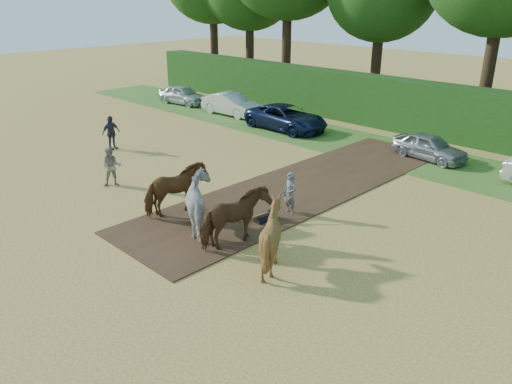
{
  "coord_description": "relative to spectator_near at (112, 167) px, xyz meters",
  "views": [
    {
      "loc": [
        14.06,
        -8.5,
        7.7
      ],
      "look_at": [
        2.95,
        2.67,
        1.4
      ],
      "focal_mm": 35.0,
      "sensor_mm": 36.0,
      "label": 1
    }
  ],
  "objects": [
    {
      "name": "hedgerow",
      "position": [
        4.36,
        17.15,
        0.64
      ],
      "size": [
        46.0,
        1.6,
        3.0
      ],
      "primitive_type": "cube",
      "color": "#14380F",
      "rests_on": "ground"
    },
    {
      "name": "grass_verge",
      "position": [
        4.36,
        12.65,
        -0.84
      ],
      "size": [
        50.0,
        5.0,
        0.03
      ],
      "primitive_type": "cube",
      "color": "#38601E",
      "rests_on": "ground"
    },
    {
      "name": "spectator_far",
      "position": [
        -4.87,
        2.79,
        0.04
      ],
      "size": [
        0.52,
        1.08,
        1.79
      ],
      "primitive_type": "imported",
      "rotation": [
        0.0,
        0.0,
        1.66
      ],
      "color": "#2A2B38",
      "rests_on": "ground"
    },
    {
      "name": "parked_cars",
      "position": [
        4.06,
        12.67,
        -0.15
      ],
      "size": [
        34.95,
        3.15,
        1.47
      ],
      "color": "#B3B6BA",
      "rests_on": "ground"
    },
    {
      "name": "spectator_near",
      "position": [
        0.0,
        0.0,
        0.0
      ],
      "size": [
        1.0,
        1.05,
        1.71
      ],
      "primitive_type": "imported",
      "rotation": [
        0.0,
        0.0,
        0.99
      ],
      "color": "#BAAD92",
      "rests_on": "ground"
    },
    {
      "name": "plough_team",
      "position": [
        6.92,
        0.05,
        0.12
      ],
      "size": [
        6.63,
        4.61,
        1.96
      ],
      "color": "brown",
      "rests_on": "ground"
    },
    {
      "name": "ground",
      "position": [
        4.36,
        -1.35,
        -0.86
      ],
      "size": [
        120.0,
        120.0,
        0.0
      ],
      "primitive_type": "plane",
      "color": "gold",
      "rests_on": "ground"
    },
    {
      "name": "earth_strip",
      "position": [
        5.86,
        5.65,
        -0.83
      ],
      "size": [
        4.5,
        17.0,
        0.05
      ],
      "primitive_type": "cube",
      "color": "#472D1C",
      "rests_on": "ground"
    }
  ]
}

